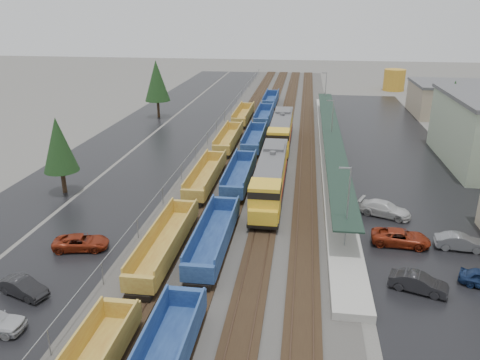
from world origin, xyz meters
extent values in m
cube|color=#302D2B|center=(0.00, 60.00, 0.04)|extent=(20.00, 160.00, 0.08)
cube|color=black|center=(-6.00, 60.00, 0.15)|extent=(2.60, 160.00, 0.15)
cube|color=#473326|center=(-6.72, 60.00, 0.27)|extent=(0.08, 160.00, 0.07)
cube|color=#473326|center=(-5.28, 60.00, 0.27)|extent=(0.08, 160.00, 0.07)
cube|color=black|center=(-2.00, 60.00, 0.15)|extent=(2.60, 160.00, 0.15)
cube|color=#473326|center=(-2.72, 60.00, 0.27)|extent=(0.08, 160.00, 0.07)
cube|color=#473326|center=(-1.28, 60.00, 0.27)|extent=(0.08, 160.00, 0.07)
cube|color=black|center=(2.00, 60.00, 0.15)|extent=(2.60, 160.00, 0.15)
cube|color=#473326|center=(1.28, 60.00, 0.27)|extent=(0.08, 160.00, 0.07)
cube|color=#473326|center=(2.72, 60.00, 0.27)|extent=(0.08, 160.00, 0.07)
cube|color=black|center=(6.00, 60.00, 0.15)|extent=(2.60, 160.00, 0.15)
cube|color=#473326|center=(5.28, 60.00, 0.27)|extent=(0.08, 160.00, 0.07)
cube|color=#473326|center=(6.72, 60.00, 0.27)|extent=(0.08, 160.00, 0.07)
cube|color=black|center=(-15.00, 60.00, 0.01)|extent=(10.00, 160.00, 0.02)
cube|color=black|center=(-25.00, 60.00, 0.01)|extent=(9.00, 160.00, 0.02)
cube|color=black|center=(19.00, 50.00, 0.01)|extent=(16.00, 100.00, 0.02)
cube|color=#9E9B93|center=(9.50, 50.00, 0.35)|extent=(3.00, 80.00, 0.70)
cylinder|color=gray|center=(9.50, 25.00, 1.90)|extent=(0.16, 0.16, 2.40)
cylinder|color=gray|center=(9.50, 40.00, 1.90)|extent=(0.16, 0.16, 2.40)
cylinder|color=gray|center=(9.50, 55.00, 1.90)|extent=(0.16, 0.16, 2.40)
cylinder|color=gray|center=(9.50, 70.00, 1.90)|extent=(0.16, 0.16, 2.40)
cylinder|color=gray|center=(9.50, 85.00, 1.90)|extent=(0.16, 0.16, 2.40)
cube|color=black|center=(9.50, 50.00, 3.20)|extent=(2.60, 65.00, 0.15)
cylinder|color=gray|center=(9.50, 20.00, 4.00)|extent=(0.12, 0.12, 8.00)
cube|color=gray|center=(9.00, 20.00, 7.90)|extent=(1.00, 0.15, 0.12)
cylinder|color=gray|center=(9.50, 50.00, 4.00)|extent=(0.12, 0.12, 8.00)
cube|color=gray|center=(9.00, 50.00, 7.90)|extent=(1.00, 0.15, 0.12)
cylinder|color=gray|center=(9.50, 80.00, 4.00)|extent=(0.12, 0.12, 8.00)
cube|color=gray|center=(9.00, 80.00, 7.90)|extent=(1.00, 0.15, 0.12)
cylinder|color=gray|center=(-9.50, 4.00, 1.00)|extent=(0.08, 0.08, 2.00)
cylinder|color=gray|center=(-9.50, 12.00, 1.00)|extent=(0.08, 0.08, 2.00)
cylinder|color=gray|center=(-9.50, 20.00, 1.00)|extent=(0.08, 0.08, 2.00)
cylinder|color=gray|center=(-9.50, 28.00, 1.00)|extent=(0.08, 0.08, 2.00)
cylinder|color=gray|center=(-9.50, 36.00, 1.00)|extent=(0.08, 0.08, 2.00)
cylinder|color=gray|center=(-9.50, 44.00, 1.00)|extent=(0.08, 0.08, 2.00)
cylinder|color=gray|center=(-9.50, 52.00, 1.00)|extent=(0.08, 0.08, 2.00)
cylinder|color=gray|center=(-9.50, 60.00, 1.00)|extent=(0.08, 0.08, 2.00)
cylinder|color=gray|center=(-9.50, 68.00, 1.00)|extent=(0.08, 0.08, 2.00)
cylinder|color=gray|center=(-9.50, 76.00, 1.00)|extent=(0.08, 0.08, 2.00)
cylinder|color=gray|center=(-9.50, 84.00, 1.00)|extent=(0.08, 0.08, 2.00)
cylinder|color=gray|center=(-9.50, 92.00, 1.00)|extent=(0.08, 0.08, 2.00)
cylinder|color=gray|center=(-9.50, 100.00, 1.00)|extent=(0.08, 0.08, 2.00)
cylinder|color=gray|center=(-9.50, 108.00, 1.00)|extent=(0.08, 0.08, 2.00)
cylinder|color=gray|center=(-9.50, 116.00, 1.00)|extent=(0.08, 0.08, 2.00)
cylinder|color=gray|center=(-9.50, 124.00, 1.00)|extent=(0.08, 0.08, 2.00)
cylinder|color=gray|center=(-9.50, 132.00, 1.00)|extent=(0.08, 0.08, 2.00)
cube|color=gray|center=(-9.50, 60.00, 2.00)|extent=(0.05, 160.00, 0.05)
cube|color=tan|center=(36.00, 80.00, 3.00)|extent=(18.00, 14.00, 6.00)
cube|color=#59595B|center=(36.00, 80.00, 6.25)|extent=(18.36, 14.28, 0.50)
ellipsoid|color=#4D5B47|center=(-30.00, 200.00, 0.00)|extent=(154.00, 110.00, 19.80)
ellipsoid|color=#4D5B47|center=(40.00, 210.00, 0.00)|extent=(196.00, 140.00, 25.20)
cylinder|color=#332316|center=(-22.00, 30.00, 1.35)|extent=(0.50, 0.50, 2.70)
cone|color=black|center=(-22.00, 30.00, 5.85)|extent=(3.96, 3.96, 6.30)
cylinder|color=#332316|center=(-23.00, 70.00, 1.65)|extent=(0.50, 0.50, 3.30)
cone|color=black|center=(-23.00, 70.00, 7.15)|extent=(4.84, 4.84, 7.70)
cylinder|color=#332316|center=(28.00, 58.00, 1.50)|extent=(0.50, 0.50, 3.00)
cone|color=black|center=(28.00, 58.00, 6.50)|extent=(4.40, 4.40, 7.00)
cube|color=black|center=(2.00, 32.34, 0.85)|extent=(3.03, 20.17, 0.40)
cube|color=gold|center=(2.00, 33.35, 2.57)|extent=(2.82, 16.14, 3.03)
cube|color=gold|center=(2.00, 24.47, 2.77)|extent=(3.03, 3.23, 3.43)
cube|color=black|center=(2.00, 24.47, 3.78)|extent=(3.08, 3.28, 0.71)
cube|color=gold|center=(2.00, 22.66, 1.76)|extent=(2.82, 1.01, 1.41)
cube|color=#59595B|center=(2.00, 33.35, 4.18)|extent=(2.87, 16.14, 0.35)
cube|color=maroon|center=(0.57, 33.35, 1.36)|extent=(0.04, 16.14, 0.35)
cube|color=maroon|center=(3.43, 33.35, 1.36)|extent=(0.04, 16.14, 0.35)
cube|color=black|center=(2.00, 32.34, 0.45)|extent=(2.22, 6.05, 0.61)
cube|color=black|center=(2.00, 25.28, 0.55)|extent=(2.42, 4.03, 0.50)
cube|color=black|center=(2.00, 39.40, 0.55)|extent=(2.42, 4.03, 0.50)
cylinder|color=#59595B|center=(2.00, 34.36, 4.49)|extent=(0.71, 0.71, 0.50)
cube|color=#59595B|center=(2.00, 37.38, 4.44)|extent=(2.42, 4.03, 0.50)
cube|color=black|center=(2.00, 53.34, 0.85)|extent=(3.03, 20.17, 0.40)
cube|color=gold|center=(2.00, 54.35, 2.57)|extent=(2.82, 16.14, 3.03)
cube|color=gold|center=(2.00, 45.47, 2.77)|extent=(3.03, 3.23, 3.43)
cube|color=black|center=(2.00, 45.47, 3.78)|extent=(3.08, 3.28, 0.71)
cube|color=gold|center=(2.00, 43.66, 1.76)|extent=(2.82, 1.01, 1.41)
cube|color=#59595B|center=(2.00, 54.35, 4.18)|extent=(2.87, 16.14, 0.35)
cube|color=maroon|center=(0.57, 54.35, 1.36)|extent=(0.04, 16.14, 0.35)
cube|color=maroon|center=(3.43, 54.35, 1.36)|extent=(0.04, 16.14, 0.35)
cube|color=black|center=(2.00, 53.34, 0.45)|extent=(2.22, 6.05, 0.61)
cube|color=black|center=(2.00, 46.28, 0.55)|extent=(2.42, 4.03, 0.50)
cube|color=black|center=(2.00, 60.40, 0.55)|extent=(2.42, 4.03, 0.50)
cylinder|color=#59595B|center=(2.00, 55.36, 4.49)|extent=(0.71, 0.71, 0.50)
cube|color=#59595B|center=(2.00, 58.38, 4.44)|extent=(2.42, 4.03, 0.50)
cube|color=#A9752F|center=(-6.00, 7.25, 1.52)|extent=(2.54, 0.49, 1.37)
cube|color=black|center=(-6.00, 6.57, 0.54)|extent=(1.95, 2.15, 0.49)
cube|color=#A9752F|center=(-6.00, 17.35, 0.84)|extent=(2.54, 13.74, 0.24)
cube|color=#A9752F|center=(-7.22, 17.35, 1.72)|extent=(0.15, 13.74, 1.76)
cube|color=#A9752F|center=(-4.78, 17.35, 1.72)|extent=(0.15, 13.74, 1.76)
cube|color=#A9752F|center=(-6.00, 10.28, 1.52)|extent=(2.54, 0.49, 1.37)
cube|color=#A9752F|center=(-6.00, 24.42, 1.52)|extent=(2.54, 0.49, 1.37)
cube|color=black|center=(-6.00, 10.97, 0.54)|extent=(1.95, 2.15, 0.49)
cube|color=black|center=(-6.00, 23.73, 0.54)|extent=(1.95, 2.15, 0.49)
cube|color=#A9752F|center=(-6.00, 34.51, 0.84)|extent=(2.54, 13.74, 0.24)
cube|color=#A9752F|center=(-7.22, 34.51, 1.72)|extent=(0.15, 13.74, 1.76)
cube|color=#A9752F|center=(-4.78, 34.51, 1.72)|extent=(0.15, 13.74, 1.76)
cube|color=#A9752F|center=(-6.00, 27.45, 1.52)|extent=(2.54, 0.49, 1.37)
cube|color=#A9752F|center=(-6.00, 41.58, 1.52)|extent=(2.54, 0.49, 1.37)
cube|color=black|center=(-6.00, 28.13, 0.54)|extent=(1.95, 2.15, 0.49)
cube|color=black|center=(-6.00, 40.90, 0.54)|extent=(1.95, 2.15, 0.49)
cube|color=#A9752F|center=(-6.00, 51.68, 0.84)|extent=(2.54, 13.74, 0.24)
cube|color=#A9752F|center=(-7.22, 51.68, 1.72)|extent=(0.15, 13.74, 1.76)
cube|color=#A9752F|center=(-4.78, 51.68, 1.72)|extent=(0.15, 13.74, 1.76)
cube|color=#A9752F|center=(-6.00, 44.61, 1.52)|extent=(2.54, 0.49, 1.37)
cube|color=#A9752F|center=(-6.00, 58.74, 1.52)|extent=(2.54, 0.49, 1.37)
cube|color=black|center=(-6.00, 45.29, 0.54)|extent=(1.95, 2.15, 0.49)
cube|color=black|center=(-6.00, 58.06, 0.54)|extent=(1.95, 2.15, 0.49)
cube|color=#A9752F|center=(-6.00, 68.84, 0.84)|extent=(2.54, 13.74, 0.24)
cube|color=#A9752F|center=(-7.22, 68.84, 1.72)|extent=(0.15, 13.74, 1.76)
cube|color=#A9752F|center=(-4.78, 68.84, 1.72)|extent=(0.15, 13.74, 1.76)
cube|color=#A9752F|center=(-6.00, 61.77, 1.52)|extent=(2.54, 0.49, 1.37)
cube|color=#A9752F|center=(-6.00, 75.91, 1.52)|extent=(2.54, 0.49, 1.37)
cube|color=black|center=(-6.00, 62.46, 0.54)|extent=(1.95, 2.15, 0.49)
cube|color=black|center=(-6.00, 75.22, 0.54)|extent=(1.95, 2.15, 0.49)
cube|color=navy|center=(-2.00, 9.05, 1.59)|extent=(2.67, 0.51, 1.44)
cube|color=black|center=(-2.00, 8.33, 0.56)|extent=(2.06, 2.26, 0.51)
cube|color=navy|center=(-2.00, 18.88, 0.87)|extent=(2.67, 12.89, 0.26)
cube|color=navy|center=(-3.29, 18.88, 1.79)|extent=(0.15, 12.89, 1.85)
cube|color=navy|center=(-0.71, 18.88, 1.79)|extent=(0.15, 12.89, 1.85)
cube|color=navy|center=(-2.00, 12.23, 1.59)|extent=(2.67, 0.51, 1.44)
cube|color=navy|center=(-2.00, 25.53, 1.59)|extent=(2.67, 0.51, 1.44)
cube|color=black|center=(-2.00, 12.95, 0.56)|extent=(2.06, 2.26, 0.51)
cube|color=black|center=(-2.00, 24.81, 0.56)|extent=(2.06, 2.26, 0.51)
cube|color=navy|center=(-2.00, 35.37, 0.87)|extent=(2.67, 12.89, 0.26)
cube|color=navy|center=(-3.29, 35.37, 1.79)|extent=(0.15, 12.89, 1.85)
cube|color=navy|center=(-0.71, 35.37, 1.79)|extent=(0.15, 12.89, 1.85)
cube|color=navy|center=(-2.00, 28.72, 1.59)|extent=(2.67, 0.51, 1.44)
cube|color=navy|center=(-2.00, 42.02, 1.59)|extent=(2.67, 0.51, 1.44)
cube|color=black|center=(-2.00, 29.44, 0.56)|extent=(2.06, 2.26, 0.51)
cube|color=black|center=(-2.00, 41.30, 0.56)|extent=(2.06, 2.26, 0.51)
cube|color=navy|center=(-2.00, 51.85, 0.87)|extent=(2.67, 12.89, 0.26)
cube|color=navy|center=(-3.29, 51.85, 1.79)|extent=(0.15, 12.89, 1.85)
cube|color=navy|center=(-0.71, 51.85, 1.79)|extent=(0.15, 12.89, 1.85)
cube|color=navy|center=(-2.00, 45.20, 1.59)|extent=(2.67, 0.51, 1.44)
cube|color=navy|center=(-2.00, 58.50, 1.59)|extent=(2.67, 0.51, 1.44)
cube|color=black|center=(-2.00, 45.92, 0.56)|extent=(2.06, 2.26, 0.51)
cube|color=black|center=(-2.00, 57.78, 0.56)|extent=(2.06, 2.26, 0.51)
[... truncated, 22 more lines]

